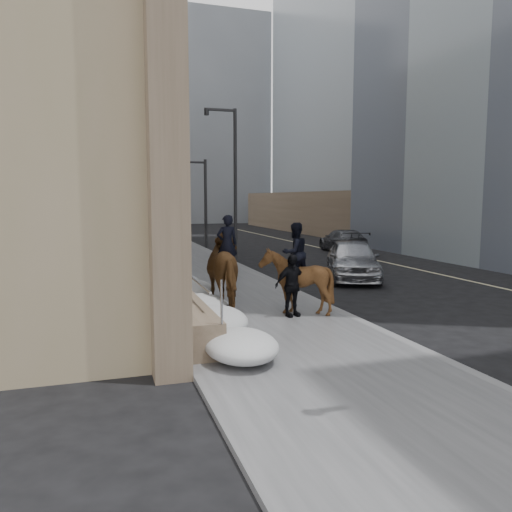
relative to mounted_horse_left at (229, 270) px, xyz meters
The scene contains 17 objects.
ground 2.95m from the mounted_horse_left, 80.32° to the right, with size 140.00×140.00×0.00m, color black.
sidewalk 7.52m from the mounted_horse_left, 86.57° to the left, with size 5.00×80.00×0.12m, color #4F4F51.
curb 8.11m from the mounted_horse_left, 67.51° to the left, with size 0.24×80.00×0.12m, color slate.
lane_line 13.28m from the mounted_horse_left, 34.07° to the left, with size 0.15×70.00×0.01m, color #BFB78C.
limestone_building 19.55m from the mounted_horse_left, 105.50° to the left, with size 6.10×44.00×18.00m.
far_podium 17.59m from the mounted_horse_left, 24.90° to the left, with size 2.00×80.00×4.00m, color brown.
bg_building_mid 58.95m from the mounted_horse_left, 85.57° to the left, with size 30.00×12.00×28.00m, color slate.
bg_building_far 70.16m from the mounted_horse_left, 94.58° to the left, with size 24.00×12.00×20.00m, color gray.
streetlight_mid 12.28m from the mounted_horse_left, 74.40° to the left, with size 1.71×0.24×8.00m.
streetlight_far 31.73m from the mounted_horse_left, 84.21° to the left, with size 1.71×0.24×8.00m.
traffic_signal 19.75m from the mounted_horse_left, 82.61° to the left, with size 4.10×0.22×6.00m.
snow_bank 5.66m from the mounted_horse_left, 100.06° to the left, with size 1.70×18.10×0.76m.
mounted_horse_left is the anchor object (origin of this frame).
mounted_horse_right 2.00m from the mounted_horse_left, 32.62° to the right, with size 1.93×2.06×2.60m.
pedestrian 2.01m from the mounted_horse_left, 43.78° to the right, with size 1.02×0.43×1.75m, color black.
car_silver 7.94m from the mounted_horse_left, 34.41° to the left, with size 2.01×4.99×1.70m, color #B0B2B8.
car_grey 17.89m from the mounted_horse_left, 51.65° to the left, with size 2.05×5.05×1.46m, color #57585F.
Camera 1 is at (-4.12, -11.51, 3.41)m, focal length 35.00 mm.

